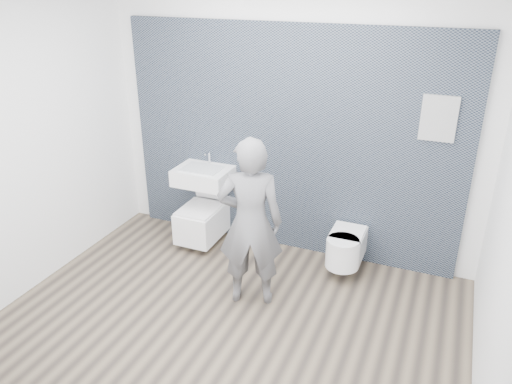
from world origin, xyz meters
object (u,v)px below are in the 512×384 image
at_px(toilet_rounded, 345,248).
at_px(visitor, 250,223).
at_px(washbasin, 203,176).
at_px(toilet_square, 202,220).

xyz_separation_m(toilet_rounded, visitor, (-0.71, -0.78, 0.51)).
relative_size(washbasin, visitor, 0.37).
distance_m(washbasin, visitor, 1.25).
bearing_deg(toilet_rounded, toilet_square, -179.82).
bearing_deg(toilet_square, visitor, -39.97).
bearing_deg(visitor, washbasin, -62.04).
bearing_deg(visitor, toilet_rounded, -151.80).
relative_size(washbasin, toilet_rounded, 1.04).
xyz_separation_m(washbasin, toilet_square, (0.00, -0.07, -0.51)).
height_order(washbasin, visitor, visitor).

